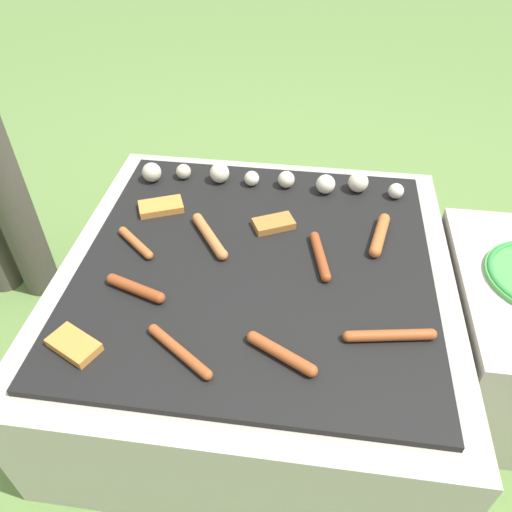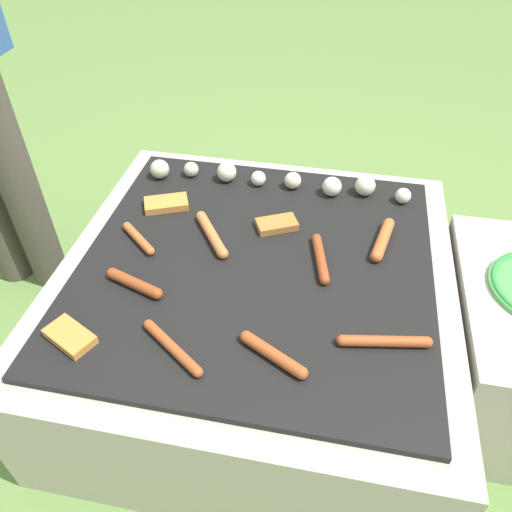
# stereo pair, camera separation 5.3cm
# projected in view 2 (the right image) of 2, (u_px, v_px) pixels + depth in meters

# --- Properties ---
(ground_plane) EXTENTS (14.00, 14.00, 0.00)m
(ground_plane) POSITION_uv_depth(u_px,v_px,m) (256.00, 356.00, 1.51)
(ground_plane) COLOR #608442
(grill) EXTENTS (0.99, 0.99, 0.39)m
(grill) POSITION_uv_depth(u_px,v_px,m) (256.00, 314.00, 1.38)
(grill) COLOR #B2AA9E
(grill) RESTS_ON ground_plane
(sausage_front_center) EXTENTS (0.12, 0.17, 0.03)m
(sausage_front_center) POSITION_uv_depth(u_px,v_px,m) (212.00, 234.00, 1.31)
(sausage_front_center) COLOR #C6753D
(sausage_front_center) RESTS_ON grill
(sausage_mid_right) EXTENTS (0.15, 0.09, 0.03)m
(sausage_mid_right) POSITION_uv_depth(u_px,v_px,m) (273.00, 354.00, 1.02)
(sausage_mid_right) COLOR #A34C23
(sausage_mid_right) RESTS_ON grill
(sausage_back_right) EXTENTS (0.12, 0.11, 0.02)m
(sausage_back_right) POSITION_uv_depth(u_px,v_px,m) (138.00, 238.00, 1.30)
(sausage_back_right) COLOR #B7602D
(sausage_back_right) RESTS_ON grill
(sausage_front_right) EXTENTS (0.06, 0.17, 0.03)m
(sausage_front_right) POSITION_uv_depth(u_px,v_px,m) (320.00, 258.00, 1.24)
(sausage_front_right) COLOR #93421E
(sausage_front_right) RESTS_ON grill
(sausage_back_center) EXTENTS (0.16, 0.12, 0.02)m
(sausage_back_center) POSITION_uv_depth(u_px,v_px,m) (172.00, 347.00, 1.04)
(sausage_back_center) COLOR #A34C23
(sausage_back_center) RESTS_ON grill
(sausage_front_left) EXTENTS (0.20, 0.05, 0.02)m
(sausage_front_left) POSITION_uv_depth(u_px,v_px,m) (384.00, 341.00, 1.05)
(sausage_front_left) COLOR #A34C23
(sausage_front_left) RESTS_ON grill
(sausage_mid_left) EXTENTS (0.16, 0.07, 0.03)m
(sausage_mid_left) POSITION_uv_depth(u_px,v_px,m) (134.00, 283.00, 1.17)
(sausage_mid_left) COLOR #93421E
(sausage_mid_left) RESTS_ON grill
(sausage_back_left) EXTENTS (0.06, 0.17, 0.03)m
(sausage_back_left) POSITION_uv_depth(u_px,v_px,m) (383.00, 239.00, 1.29)
(sausage_back_left) COLOR #B7602D
(sausage_back_left) RESTS_ON grill
(bread_slice_left) EXTENTS (0.13, 0.10, 0.02)m
(bread_slice_left) POSITION_uv_depth(u_px,v_px,m) (70.00, 336.00, 1.06)
(bread_slice_left) COLOR #D18438
(bread_slice_left) RESTS_ON grill
(bread_slice_center) EXTENTS (0.14, 0.11, 0.02)m
(bread_slice_center) POSITION_uv_depth(u_px,v_px,m) (166.00, 204.00, 1.41)
(bread_slice_center) COLOR #D18438
(bread_slice_center) RESTS_ON grill
(bread_slice_right) EXTENTS (0.12, 0.10, 0.02)m
(bread_slice_right) POSITION_uv_depth(u_px,v_px,m) (277.00, 224.00, 1.34)
(bread_slice_right) COLOR #B27033
(bread_slice_right) RESTS_ON grill
(mushroom_row) EXTENTS (0.78, 0.09, 0.06)m
(mushroom_row) POSITION_uv_depth(u_px,v_px,m) (274.00, 179.00, 1.48)
(mushroom_row) COLOR beige
(mushroom_row) RESTS_ON grill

